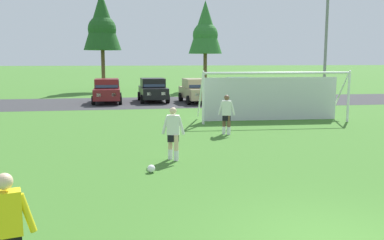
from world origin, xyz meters
TOP-DOWN VIEW (x-y plane):
  - ground_plane at (0.00, 15.00)m, footprint 400.00×400.00m
  - parking_lot_strip at (0.00, 24.33)m, footprint 52.00×8.40m
  - soccer_ball at (-2.74, 5.12)m, footprint 0.22×0.22m
  - soccer_goal at (4.01, 14.04)m, footprint 7.49×2.25m
  - referee at (-5.01, -0.58)m, footprint 0.75×0.33m
  - player_midfield_center at (-1.97, 6.49)m, footprint 0.72×0.39m
  - player_defender_far at (0.76, 10.59)m, footprint 0.71×0.33m
  - parked_car_slot_far_left at (-4.55, 24.40)m, footprint 2.07×4.22m
  - parked_car_slot_left at (-1.25, 24.82)m, footprint 2.16×4.26m
  - parked_car_slot_center_left at (1.82, 23.60)m, footprint 2.27×4.32m
  - parked_car_slot_center at (5.52, 24.90)m, footprint 2.17×4.27m
  - tree_left_edge at (-5.27, 35.92)m, footprint 3.60×3.60m
  - tree_mid_left at (4.74, 35.16)m, footprint 3.31×3.31m
  - street_lamp at (9.72, 19.50)m, footprint 2.00×0.32m

SIDE VIEW (x-z plane):
  - ground_plane at x=0.00m, z-range 0.00..0.00m
  - parking_lot_strip at x=0.00m, z-range 0.00..0.01m
  - soccer_ball at x=-2.74m, z-range 0.00..0.22m
  - referee at x=-5.01m, z-range 0.00..1.64m
  - player_midfield_center at x=-1.97m, z-range 0.00..1.64m
  - player_defender_far at x=0.76m, z-range 0.00..1.64m
  - parked_car_slot_far_left at x=-4.55m, z-range 0.02..1.74m
  - parked_car_slot_left at x=-1.25m, z-range 0.02..1.74m
  - parked_car_slot_center_left at x=1.82m, z-range 0.02..1.74m
  - parked_car_slot_center at x=5.52m, z-range 0.02..1.74m
  - soccer_goal at x=4.01m, z-range 0.01..2.58m
  - street_lamp at x=9.72m, z-range 0.14..8.49m
  - tree_mid_left at x=4.74m, z-range 1.65..10.48m
  - tree_left_edge at x=-5.27m, z-range 1.80..11.41m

